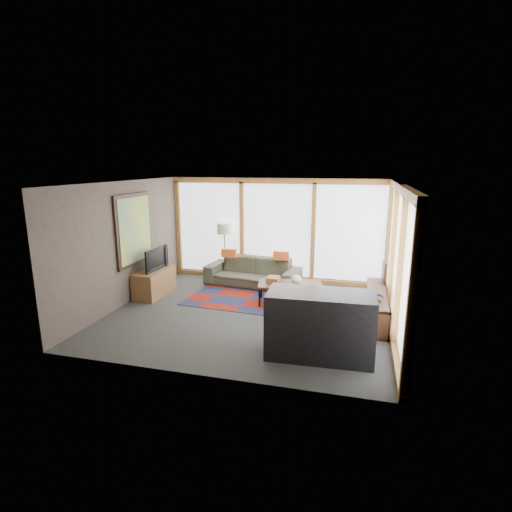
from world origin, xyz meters
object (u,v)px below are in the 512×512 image
(bookshelf, at_px, (377,306))
(television, at_px, (153,259))
(floor_lamp, at_px, (225,252))
(sofa, at_px, (253,272))
(coffee_table, at_px, (290,293))
(tv_console, at_px, (155,282))
(bar_counter, at_px, (320,325))

(bookshelf, relative_size, television, 2.36)
(floor_lamp, bearing_deg, television, -128.64)
(floor_lamp, bearing_deg, sofa, -13.90)
(coffee_table, distance_m, tv_console, 3.11)
(bookshelf, bearing_deg, bar_counter, -116.30)
(sofa, relative_size, coffee_table, 1.72)
(floor_lamp, bearing_deg, coffee_table, -33.57)
(floor_lamp, height_order, coffee_table, floor_lamp)
(bar_counter, bearing_deg, bookshelf, 61.25)
(floor_lamp, xyz_separation_m, bar_counter, (2.78, -3.53, -0.23))
(floor_lamp, xyz_separation_m, coffee_table, (1.91, -1.27, -0.52))
(bookshelf, xyz_separation_m, bar_counter, (-0.91, -1.84, 0.25))
(sofa, height_order, coffee_table, sofa)
(bar_counter, bearing_deg, television, 150.25)
(sofa, distance_m, television, 2.41)
(floor_lamp, xyz_separation_m, television, (-1.19, -1.48, 0.11))
(coffee_table, bearing_deg, bar_counter, -68.88)
(tv_console, xyz_separation_m, television, (0.00, 0.01, 0.55))
(floor_lamp, distance_m, bookshelf, 4.09)
(television, bearing_deg, bookshelf, -89.41)
(coffee_table, xyz_separation_m, bookshelf, (1.79, -0.42, 0.04))
(bookshelf, distance_m, bar_counter, 2.07)
(tv_console, relative_size, bar_counter, 0.73)
(floor_lamp, relative_size, television, 1.67)
(tv_console, bearing_deg, floor_lamp, 51.38)
(coffee_table, xyz_separation_m, tv_console, (-3.10, -0.22, 0.07))
(sofa, distance_m, tv_console, 2.36)
(floor_lamp, relative_size, coffee_table, 1.11)
(floor_lamp, bearing_deg, tv_console, -128.62)
(tv_console, height_order, television, television)
(coffee_table, bearing_deg, bookshelf, -13.36)
(sofa, distance_m, bar_counter, 3.89)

